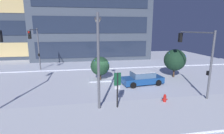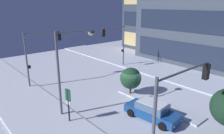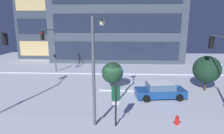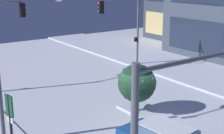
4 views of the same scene
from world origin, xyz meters
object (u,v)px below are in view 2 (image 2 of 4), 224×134
Objects in this scene: traffic_light_corner_near_right at (179,100)px; traffic_light_corner_near_left at (40,49)px; car_near at (152,111)px; traffic_light_corner_far_left at (116,40)px; street_lamp_arched at (69,60)px; parking_info_sign at (68,101)px; decorated_tree_median at (131,78)px.

traffic_light_corner_near_left is at bearing 91.37° from traffic_light_corner_near_right.
car_near is at bearing -75.48° from traffic_light_corner_near_left.
traffic_light_corner_near_right is 0.96× the size of traffic_light_corner_far_left.
street_lamp_arched reaches higher than parking_info_sign.
parking_info_sign is at bearing -122.68° from street_lamp_arched.
decorated_tree_median is (-8.60, 5.19, -2.34)m from traffic_light_corner_near_right.
parking_info_sign is at bearing -101.71° from traffic_light_corner_near_left.
traffic_light_corner_far_left is at bearing -3.68° from traffic_light_corner_near_left.
traffic_light_corner_near_right is 17.63m from traffic_light_corner_near_left.
traffic_light_corner_near_right is 10.31m from decorated_tree_median.
street_lamp_arched is (-5.30, -4.47, 4.06)m from car_near.
traffic_light_corner_far_left is at bearing 23.04° from parking_info_sign.
parking_info_sign is (-3.98, -5.50, 1.15)m from car_near.
street_lamp_arched is (7.55, -11.95, 0.53)m from traffic_light_corner_far_left.
decorated_tree_median is at bearing 58.90° from traffic_light_corner_near_right.
parking_info_sign is (8.87, -12.98, -2.38)m from traffic_light_corner_far_left.
traffic_light_corner_far_left reaches higher than decorated_tree_median.
traffic_light_corner_far_left is at bearing 58.01° from traffic_light_corner_near_right.
decorated_tree_median is (9.02, 5.61, -2.47)m from traffic_light_corner_near_left.
street_lamp_arched is at bearing -96.63° from traffic_light_corner_near_left.
traffic_light_corner_near_right is at bearing -76.46° from street_lamp_arched.
traffic_light_corner_near_left is 10.91m from decorated_tree_median.
decorated_tree_median is at bearing 57.11° from traffic_light_corner_far_left.
traffic_light_corner_near_left is at bearing 88.52° from street_lamp_arched.
car_near is 0.80× the size of traffic_light_corner_near_right.
car_near is 0.66× the size of street_lamp_arched.
traffic_light_corner_near_left is at bearing -172.15° from car_near.
traffic_light_corner_far_left is at bearing 143.13° from car_near.
car_near is at bearing -44.68° from street_lamp_arched.
car_near is 5.12m from decorated_tree_median.
traffic_light_corner_near_left reaches higher than parking_info_sign.
street_lamp_arched is 7.24m from decorated_tree_median.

